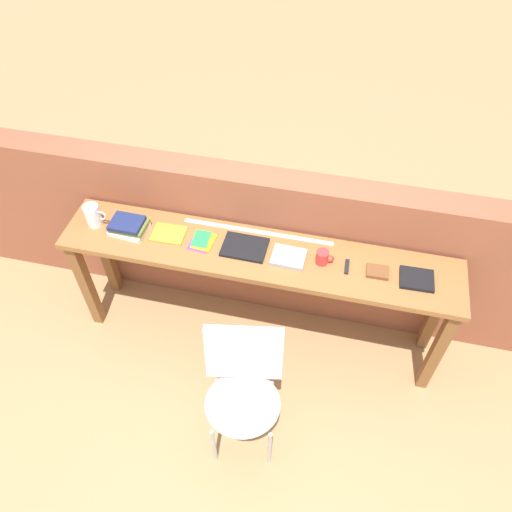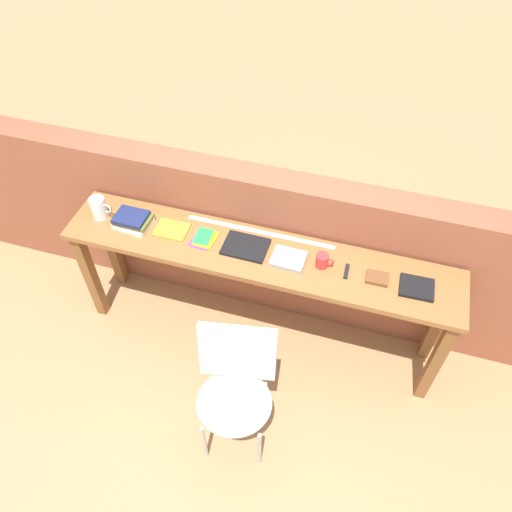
{
  "view_description": "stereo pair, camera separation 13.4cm",
  "coord_description": "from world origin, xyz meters",
  "px_view_note": "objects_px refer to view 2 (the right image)",
  "views": [
    {
      "loc": [
        0.44,
        -1.7,
        3.15
      ],
      "look_at": [
        0.0,
        0.25,
        0.9
      ],
      "focal_mm": 35.0,
      "sensor_mm": 36.0,
      "label": 1
    },
    {
      "loc": [
        0.57,
        -1.66,
        3.15
      ],
      "look_at": [
        0.0,
        0.25,
        0.9
      ],
      "focal_mm": 35.0,
      "sensor_mm": 36.0,
      "label": 2
    }
  ],
  "objects_px": {
    "book_stack_leftmost": "(133,220)",
    "pamphlet_pile_colourful": "(204,238)",
    "chair_white_moulded": "(235,385)",
    "multitool_folded": "(347,271)",
    "pitcher_white": "(99,208)",
    "book_open_centre": "(246,247)",
    "book_repair_rightmost": "(417,287)",
    "magazine_cycling": "(172,230)",
    "leather_journal_brown": "(377,278)",
    "mug": "(323,261)"
  },
  "relations": [
    {
      "from": "chair_white_moulded",
      "to": "multitool_folded",
      "type": "height_order",
      "value": "multitool_folded"
    },
    {
      "from": "chair_white_moulded",
      "to": "book_open_centre",
      "type": "bearing_deg",
      "value": 102.6
    },
    {
      "from": "mug",
      "to": "book_repair_rightmost",
      "type": "height_order",
      "value": "mug"
    },
    {
      "from": "multitool_folded",
      "to": "book_stack_leftmost",
      "type": "bearing_deg",
      "value": -179.98
    },
    {
      "from": "magazine_cycling",
      "to": "leather_journal_brown",
      "type": "xyz_separation_m",
      "value": [
        1.31,
        -0.03,
        0.01
      ]
    },
    {
      "from": "chair_white_moulded",
      "to": "book_stack_leftmost",
      "type": "height_order",
      "value": "book_stack_leftmost"
    },
    {
      "from": "chair_white_moulded",
      "to": "multitool_folded",
      "type": "relative_size",
      "value": 8.1
    },
    {
      "from": "magazine_cycling",
      "to": "book_open_centre",
      "type": "bearing_deg",
      "value": -2.13
    },
    {
      "from": "pamphlet_pile_colourful",
      "to": "magazine_cycling",
      "type": "bearing_deg",
      "value": 177.04
    },
    {
      "from": "magazine_cycling",
      "to": "leather_journal_brown",
      "type": "bearing_deg",
      "value": -2.36
    },
    {
      "from": "pamphlet_pile_colourful",
      "to": "leather_journal_brown",
      "type": "bearing_deg",
      "value": -0.79
    },
    {
      "from": "chair_white_moulded",
      "to": "magazine_cycling",
      "type": "xyz_separation_m",
      "value": [
        -0.66,
        0.74,
        0.36
      ]
    },
    {
      "from": "magazine_cycling",
      "to": "pamphlet_pile_colourful",
      "type": "relative_size",
      "value": 1.16
    },
    {
      "from": "magazine_cycling",
      "to": "multitool_folded",
      "type": "xyz_separation_m",
      "value": [
        1.13,
        -0.02,
        0.0
      ]
    },
    {
      "from": "book_stack_leftmost",
      "to": "magazine_cycling",
      "type": "height_order",
      "value": "book_stack_leftmost"
    },
    {
      "from": "magazine_cycling",
      "to": "book_open_centre",
      "type": "xyz_separation_m",
      "value": [
        0.5,
        -0.01,
        0.0
      ]
    },
    {
      "from": "pamphlet_pile_colourful",
      "to": "book_repair_rightmost",
      "type": "xyz_separation_m",
      "value": [
        1.31,
        -0.02,
        0.01
      ]
    },
    {
      "from": "book_stack_leftmost",
      "to": "magazine_cycling",
      "type": "distance_m",
      "value": 0.26
    },
    {
      "from": "pitcher_white",
      "to": "pamphlet_pile_colourful",
      "type": "bearing_deg",
      "value": 0.12
    },
    {
      "from": "mug",
      "to": "pamphlet_pile_colourful",
      "type": "bearing_deg",
      "value": 179.79
    },
    {
      "from": "book_open_centre",
      "to": "multitool_folded",
      "type": "distance_m",
      "value": 0.63
    },
    {
      "from": "book_open_centre",
      "to": "mug",
      "type": "relative_size",
      "value": 2.5
    },
    {
      "from": "book_open_centre",
      "to": "magazine_cycling",
      "type": "bearing_deg",
      "value": 179.7
    },
    {
      "from": "mug",
      "to": "multitool_folded",
      "type": "distance_m",
      "value": 0.15
    },
    {
      "from": "book_repair_rightmost",
      "to": "multitool_folded",
      "type": "bearing_deg",
      "value": 177.27
    },
    {
      "from": "chair_white_moulded",
      "to": "mug",
      "type": "bearing_deg",
      "value": 66.2
    },
    {
      "from": "leather_journal_brown",
      "to": "book_repair_rightmost",
      "type": "xyz_separation_m",
      "value": [
        0.23,
        -0.01,
        -0.0
      ]
    },
    {
      "from": "pamphlet_pile_colourful",
      "to": "book_open_centre",
      "type": "distance_m",
      "value": 0.27
    },
    {
      "from": "book_stack_leftmost",
      "to": "multitool_folded",
      "type": "distance_m",
      "value": 1.39
    },
    {
      "from": "chair_white_moulded",
      "to": "book_open_centre",
      "type": "distance_m",
      "value": 0.83
    },
    {
      "from": "book_stack_leftmost",
      "to": "pamphlet_pile_colourful",
      "type": "relative_size",
      "value": 1.33
    },
    {
      "from": "chair_white_moulded",
      "to": "pamphlet_pile_colourful",
      "type": "distance_m",
      "value": 0.92
    },
    {
      "from": "book_open_centre",
      "to": "book_stack_leftmost",
      "type": "bearing_deg",
      "value": -178.12
    },
    {
      "from": "leather_journal_brown",
      "to": "book_repair_rightmost",
      "type": "height_order",
      "value": "same"
    },
    {
      "from": "chair_white_moulded",
      "to": "pamphlet_pile_colourful",
      "type": "bearing_deg",
      "value": 120.81
    },
    {
      "from": "book_open_centre",
      "to": "book_repair_rightmost",
      "type": "distance_m",
      "value": 1.04
    },
    {
      "from": "book_open_centre",
      "to": "pamphlet_pile_colourful",
      "type": "bearing_deg",
      "value": -178.59
    },
    {
      "from": "chair_white_moulded",
      "to": "leather_journal_brown",
      "type": "distance_m",
      "value": 1.03
    },
    {
      "from": "pitcher_white",
      "to": "magazine_cycling",
      "type": "height_order",
      "value": "pitcher_white"
    },
    {
      "from": "magazine_cycling",
      "to": "book_repair_rightmost",
      "type": "distance_m",
      "value": 1.54
    },
    {
      "from": "book_stack_leftmost",
      "to": "magazine_cycling",
      "type": "relative_size",
      "value": 1.15
    },
    {
      "from": "pitcher_white",
      "to": "book_repair_rightmost",
      "type": "height_order",
      "value": "pitcher_white"
    },
    {
      "from": "magazine_cycling",
      "to": "multitool_folded",
      "type": "height_order",
      "value": "multitool_folded"
    },
    {
      "from": "pitcher_white",
      "to": "leather_journal_brown",
      "type": "distance_m",
      "value": 1.8
    },
    {
      "from": "book_stack_leftmost",
      "to": "leather_journal_brown",
      "type": "height_order",
      "value": "book_stack_leftmost"
    },
    {
      "from": "chair_white_moulded",
      "to": "mug",
      "type": "xyz_separation_m",
      "value": [
        0.32,
        0.72,
        0.4
      ]
    },
    {
      "from": "chair_white_moulded",
      "to": "book_open_centre",
      "type": "height_order",
      "value": "book_open_centre"
    },
    {
      "from": "chair_white_moulded",
      "to": "pitcher_white",
      "type": "distance_m",
      "value": 1.43
    },
    {
      "from": "mug",
      "to": "book_repair_rightmost",
      "type": "distance_m",
      "value": 0.56
    },
    {
      "from": "chair_white_moulded",
      "to": "leather_journal_brown",
      "type": "xyz_separation_m",
      "value": [
        0.65,
        0.71,
        0.37
      ]
    }
  ]
}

